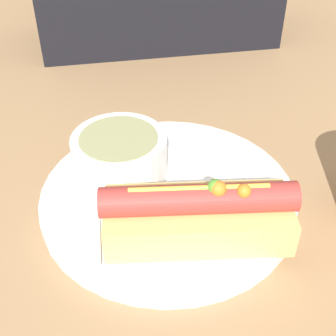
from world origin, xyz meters
TOP-DOWN VIEW (x-y plane):
  - ground_plane at (0.00, 0.00)m, footprint 4.00×4.00m
  - dinner_plate at (0.00, 0.00)m, footprint 0.26×0.26m
  - hot_dog at (0.02, -0.06)m, footprint 0.18×0.09m
  - soup_bowl at (-0.04, 0.04)m, footprint 0.10×0.10m
  - spoon at (-0.07, 0.04)m, footprint 0.03×0.16m

SIDE VIEW (x-z plane):
  - ground_plane at x=0.00m, z-range 0.00..0.00m
  - dinner_plate at x=0.00m, z-range 0.00..0.01m
  - spoon at x=-0.07m, z-range 0.01..0.02m
  - hot_dog at x=0.02m, z-range 0.01..0.07m
  - soup_bowl at x=-0.04m, z-range 0.02..0.06m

